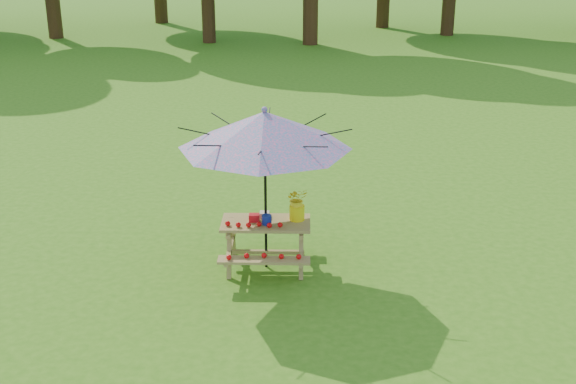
{
  "coord_description": "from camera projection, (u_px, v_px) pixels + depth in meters",
  "views": [
    {
      "loc": [
        -3.64,
        -7.8,
        4.42
      ],
      "look_at": [
        -3.83,
        1.17,
        1.1
      ],
      "focal_mm": 45.0,
      "sensor_mm": 36.0,
      "label": 1
    }
  ],
  "objects": [
    {
      "name": "produce_bins",
      "position": [
        262.0,
        218.0,
        9.72
      ],
      "size": [
        0.31,
        0.39,
        0.13
      ],
      "color": "red",
      "rests_on": "picnic_table"
    },
    {
      "name": "tomatoes_row",
      "position": [
        254.0,
        224.0,
        9.55
      ],
      "size": [
        0.77,
        0.13,
        0.07
      ],
      "primitive_type": null,
      "color": "red",
      "rests_on": "picnic_table"
    },
    {
      "name": "flower_bucket",
      "position": [
        297.0,
        203.0,
        9.71
      ],
      "size": [
        0.34,
        0.32,
        0.46
      ],
      "color": "yellow",
      "rests_on": "picnic_table"
    },
    {
      "name": "picnic_table",
      "position": [
        266.0,
        245.0,
        9.84
      ],
      "size": [
        1.2,
        1.32,
        0.67
      ],
      "color": "olive",
      "rests_on": "ground"
    },
    {
      "name": "patio_umbrella",
      "position": [
        265.0,
        130.0,
        9.28
      ],
      "size": [
        2.31,
        2.31,
        2.26
      ],
      "color": "black",
      "rests_on": "ground"
    }
  ]
}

